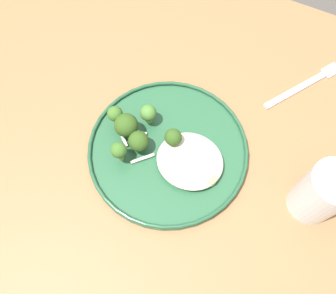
% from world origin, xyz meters
% --- Properties ---
extents(ground, '(6.00, 6.00, 0.00)m').
position_xyz_m(ground, '(0.00, 0.00, 0.00)').
color(ground, '#47423D').
extents(wooden_dining_table, '(1.40, 1.00, 0.74)m').
position_xyz_m(wooden_dining_table, '(0.00, 0.00, 0.66)').
color(wooden_dining_table, brown).
rests_on(wooden_dining_table, ground).
extents(dinner_plate, '(0.29, 0.29, 0.02)m').
position_xyz_m(dinner_plate, '(0.01, -0.04, 0.75)').
color(dinner_plate, '#235133').
rests_on(dinner_plate, wooden_dining_table).
extents(noodle_bed, '(0.12, 0.11, 0.03)m').
position_xyz_m(noodle_bed, '(-0.03, -0.03, 0.76)').
color(noodle_bed, beige).
rests_on(noodle_bed, dinner_plate).
extents(seared_scallop_on_noodles, '(0.03, 0.03, 0.02)m').
position_xyz_m(seared_scallop_on_noodles, '(-0.00, -0.03, 0.76)').
color(seared_scallop_on_noodles, '#DBB77A').
rests_on(seared_scallop_on_noodles, dinner_plate).
extents(seared_scallop_tilted_round, '(0.03, 0.03, 0.02)m').
position_xyz_m(seared_scallop_tilted_round, '(-0.05, -0.04, 0.76)').
color(seared_scallop_tilted_round, '#E5C689').
rests_on(seared_scallop_tilted_round, dinner_plate).
extents(seared_scallop_right_edge, '(0.03, 0.03, 0.01)m').
position_xyz_m(seared_scallop_right_edge, '(-0.01, -0.06, 0.76)').
color(seared_scallop_right_edge, '#DBB77A').
rests_on(seared_scallop_right_edge, dinner_plate).
extents(seared_scallop_large_seared, '(0.03, 0.03, 0.02)m').
position_xyz_m(seared_scallop_large_seared, '(-0.07, -0.02, 0.76)').
color(seared_scallop_large_seared, '#E5C689').
rests_on(seared_scallop_large_seared, dinner_plate).
extents(broccoli_floret_split_head, '(0.04, 0.04, 0.06)m').
position_xyz_m(broccoli_floret_split_head, '(0.09, -0.03, 0.78)').
color(broccoli_floret_split_head, '#89A356').
rests_on(broccoli_floret_split_head, dinner_plate).
extents(broccoli_floret_front_edge, '(0.04, 0.04, 0.05)m').
position_xyz_m(broccoli_floret_front_edge, '(0.06, -0.02, 0.78)').
color(broccoli_floret_front_edge, '#89A356').
rests_on(broccoli_floret_front_edge, dinner_plate).
extents(broccoli_floret_beside_noodles, '(0.03, 0.03, 0.05)m').
position_xyz_m(broccoli_floret_beside_noodles, '(0.01, -0.05, 0.78)').
color(broccoli_floret_beside_noodles, '#89A356').
rests_on(broccoli_floret_beside_noodles, dinner_plate).
extents(broccoli_floret_left_leaning, '(0.03, 0.03, 0.05)m').
position_xyz_m(broccoli_floret_left_leaning, '(0.07, -0.07, 0.78)').
color(broccoli_floret_left_leaning, '#7A994C').
rests_on(broccoli_floret_left_leaning, dinner_plate).
extents(broccoli_floret_center_pile, '(0.03, 0.03, 0.05)m').
position_xyz_m(broccoli_floret_center_pile, '(0.08, 0.02, 0.79)').
color(broccoli_floret_center_pile, '#7A994C').
rests_on(broccoli_floret_center_pile, dinner_plate).
extents(broccoli_floret_rear_charred, '(0.03, 0.03, 0.05)m').
position_xyz_m(broccoli_floret_rear_charred, '(0.12, -0.04, 0.78)').
color(broccoli_floret_rear_charred, '#89A356').
rests_on(broccoli_floret_rear_charred, dinner_plate).
extents(onion_sliver_pale_crescent, '(0.04, 0.04, 0.00)m').
position_xyz_m(onion_sliver_pale_crescent, '(0.10, -0.02, 0.75)').
color(onion_sliver_pale_crescent, silver).
rests_on(onion_sliver_pale_crescent, dinner_plate).
extents(onion_sliver_short_strip, '(0.04, 0.01, 0.00)m').
position_xyz_m(onion_sliver_short_strip, '(0.08, -0.04, 0.75)').
color(onion_sliver_short_strip, silver).
rests_on(onion_sliver_short_strip, dinner_plate).
extents(onion_sliver_curled_piece, '(0.03, 0.04, 0.00)m').
position_xyz_m(onion_sliver_curled_piece, '(0.05, -0.00, 0.75)').
color(onion_sliver_curled_piece, silver).
rests_on(onion_sliver_curled_piece, dinner_plate).
extents(water_glass, '(0.07, 0.07, 0.12)m').
position_xyz_m(water_glass, '(-0.24, -0.06, 0.79)').
color(water_glass, silver).
rests_on(water_glass, wooden_dining_table).
extents(dinner_fork, '(0.12, 0.17, 0.00)m').
position_xyz_m(dinner_fork, '(-0.17, -0.29, 0.74)').
color(dinner_fork, silver).
rests_on(dinner_fork, wooden_dining_table).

